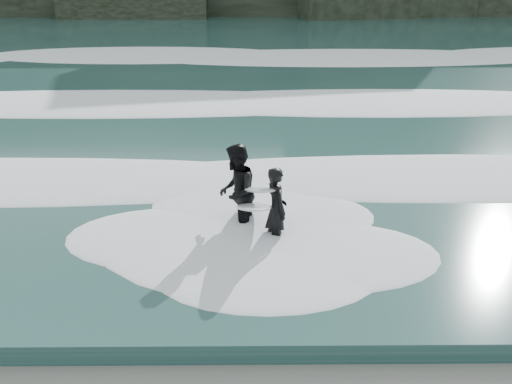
% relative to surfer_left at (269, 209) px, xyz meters
% --- Properties ---
extents(sea, '(90.00, 52.00, 0.30)m').
position_rel_surfer_left_xyz_m(sea, '(-0.19, 22.62, -0.63)').
color(sea, '#234945').
rests_on(sea, ground).
extents(foam_near, '(60.00, 3.20, 0.20)m').
position_rel_surfer_left_xyz_m(foam_near, '(-0.19, 2.62, -0.38)').
color(foam_near, white).
rests_on(foam_near, sea).
extents(foam_mid, '(60.00, 4.00, 0.24)m').
position_rel_surfer_left_xyz_m(foam_mid, '(-0.19, 9.62, -0.36)').
color(foam_mid, white).
rests_on(foam_mid, sea).
extents(foam_far, '(60.00, 4.80, 0.30)m').
position_rel_surfer_left_xyz_m(foam_far, '(-0.19, 18.62, -0.33)').
color(foam_far, white).
rests_on(foam_far, sea).
extents(surfer_left, '(1.04, 2.23, 1.55)m').
position_rel_surfer_left_xyz_m(surfer_left, '(0.00, 0.00, 0.00)').
color(surfer_left, black).
rests_on(surfer_left, ground).
extents(surfer_right, '(1.19, 2.15, 1.79)m').
position_rel_surfer_left_xyz_m(surfer_right, '(-0.52, 0.51, 0.12)').
color(surfer_right, black).
rests_on(surfer_right, ground).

